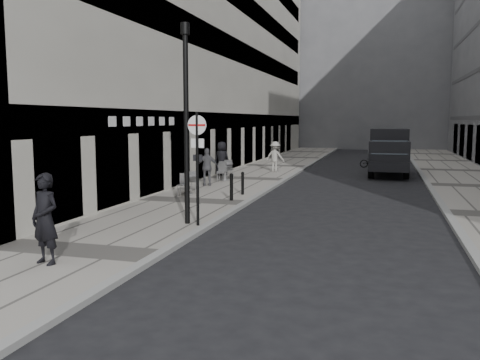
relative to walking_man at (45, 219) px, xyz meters
The scene contains 18 objects.
ground 2.65m from the walking_man, 38.36° to the right, with size 120.00×120.00×0.00m, color black.
sidewalk 16.53m from the walking_man, 90.36° to the left, with size 4.00×60.00×0.12m, color gray.
far_sidewalk 19.80m from the walking_man, 56.55° to the left, with size 4.00×60.00×0.12m, color gray.
building_left 24.66m from the walking_man, 100.11° to the left, with size 4.00×45.00×18.00m, color beige.
building_far 55.50m from the walking_man, 86.43° to the left, with size 24.00×16.00×22.00m, color slate.
walking_man is the anchor object (origin of this frame).
sign_post 5.01m from the walking_man, 69.64° to the left, with size 0.56×0.09×3.26m.
lamppost 5.41m from the walking_man, 74.74° to the left, with size 0.26×0.26×5.76m.
bollard_near 9.34m from the walking_man, 82.00° to the left, with size 0.13×0.13×0.96m, color black.
bollard_far 10.90m from the walking_man, 83.15° to the left, with size 0.12×0.12×0.87m, color black.
panel_van 22.41m from the walking_man, 71.59° to the left, with size 2.14×5.65×2.65m.
cyclist 26.30m from the walking_man, 76.71° to the left, with size 1.60×0.72×1.66m.
pedestrian_a 13.10m from the walking_man, 94.48° to the left, with size 1.02×0.42×1.74m, color #56565B.
pedestrian_b 20.21m from the walking_man, 88.14° to the left, with size 1.14×0.66×1.77m, color #A5A299.
pedestrian_c 17.41m from the walking_man, 95.61° to the left, with size 0.91×0.59×1.86m, color black.
cafe_table_near 10.41m from the walking_man, 94.98° to the left, with size 0.69×1.56×0.89m.
cafe_table_mid 15.52m from the walking_man, 93.33° to the left, with size 0.75×1.70×0.97m.
cafe_table_far 15.33m from the walking_man, 93.38° to the left, with size 0.68×1.53×0.87m.
Camera 1 is at (4.92, -7.46, 3.16)m, focal length 38.00 mm.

